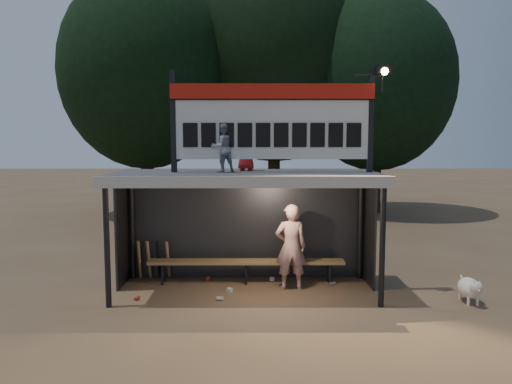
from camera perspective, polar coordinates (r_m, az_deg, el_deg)
ground at (r=9.88m, az=-1.17°, el=-11.28°), size 80.00×80.00×0.00m
player at (r=9.85m, az=4.00°, el=-6.26°), size 0.65×0.46×1.69m
child_a at (r=9.43m, az=-3.85°, el=5.07°), size 0.56×0.52×0.93m
child_b at (r=9.86m, az=-1.12°, el=5.00°), size 0.49×0.39×0.88m
dugout_shelter at (r=9.73m, az=-1.17°, el=-0.41°), size 5.10×2.08×2.32m
scoreboard_assembly at (r=9.43m, az=2.21°, el=8.37°), size 4.10×0.27×1.99m
bench at (r=10.29m, az=-1.13°, el=-8.06°), size 4.00×0.35×0.48m
tree_left at (r=20.03m, az=-12.56°, el=13.33°), size 6.46×6.46×9.27m
tree_mid at (r=21.19m, az=2.12°, el=14.84°), size 7.22×7.22×10.36m
tree_right at (r=20.63m, az=13.66°, el=12.18°), size 6.08×6.08×8.72m
dog at (r=9.91m, az=23.26°, el=-10.04°), size 0.36×0.81×0.49m
bats at (r=10.76m, az=-11.62°, el=-7.57°), size 0.67×0.35×0.84m
litter at (r=10.00m, az=-2.41°, el=-10.83°), size 3.86×1.38×0.08m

